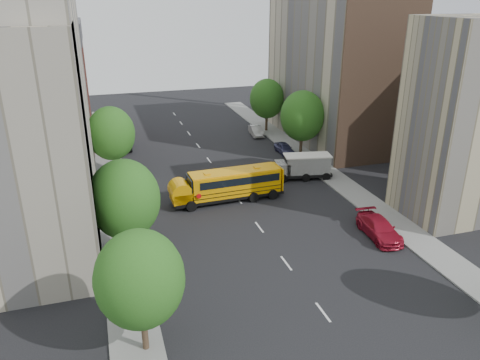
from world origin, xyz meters
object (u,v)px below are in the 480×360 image
parked_car_1 (138,176)px  parked_car_5 (256,131)px  street_tree_1 (124,199)px  parked_car_3 (379,228)px  street_tree_5 (267,99)px  street_tree_2 (111,134)px  safari_truck (303,166)px  school_bus (227,184)px  parked_car_4 (284,148)px  parked_car_0 (148,248)px  street_tree_0 (140,279)px  street_tree_4 (302,116)px  parked_car_2 (121,142)px

parked_car_1 → parked_car_5: (17.60, 12.75, 0.01)m
street_tree_1 → parked_car_3: street_tree_1 is taller
street_tree_5 → street_tree_2: bearing=-151.4°
street_tree_1 → safari_truck: street_tree_1 is taller
school_bus → parked_car_4: (10.72, 11.49, -1.04)m
school_bus → parked_car_0: size_ratio=2.44×
parked_car_0 → street_tree_1: bearing=-7.2°
school_bus → street_tree_0: bearing=-120.8°
parked_car_3 → street_tree_5: bearing=90.5°
street_tree_1 → street_tree_4: 28.43m
parked_car_3 → parked_car_5: 30.67m
safari_truck → school_bus: bearing=-150.6°
street_tree_0 → parked_car_3: street_tree_0 is taller
street_tree_2 → parked_car_2: size_ratio=1.33×
parked_car_1 → parked_car_2: (-0.80, 12.57, 0.14)m
school_bus → parked_car_4: bearing=44.7°
street_tree_2 → parked_car_5: 22.65m
parked_car_0 → parked_car_1: parked_car_0 is taller
street_tree_1 → parked_car_0: size_ratio=1.77×
street_tree_1 → parked_car_0: 4.42m
street_tree_4 → safari_truck: bearing=-112.3°
street_tree_5 → parked_car_2: street_tree_5 is taller
street_tree_4 → street_tree_5: size_ratio=1.08×
street_tree_2 → parked_car_3: 28.77m
parked_car_5 → school_bus: bearing=-110.7°
parked_car_5 → parked_car_2: bearing=-173.7°
street_tree_1 → street_tree_5: street_tree_1 is taller
street_tree_5 → parked_car_5: size_ratio=1.82×
school_bus → parked_car_5: bearing=61.3°
street_tree_0 → street_tree_1: (0.00, 10.00, 0.31)m
street_tree_5 → parked_car_1: street_tree_5 is taller
parked_car_1 → parked_car_5: size_ratio=0.98×
parked_car_2 → parked_car_5: parked_car_2 is taller
street_tree_1 → parked_car_2: size_ratio=1.36×
parked_car_2 → parked_car_4: 20.91m
street_tree_1 → parked_car_0: street_tree_1 is taller
parked_car_5 → street_tree_0: bearing=-111.7°
parked_car_3 → parked_car_5: size_ratio=1.28×
safari_truck → street_tree_0: bearing=-121.2°
parked_car_3 → street_tree_1: bearing=177.2°
parked_car_4 → parked_car_3: bearing=-92.3°
street_tree_5 → street_tree_0: bearing=-118.8°
street_tree_1 → parked_car_0: bearing=-1.7°
parked_car_3 → parked_car_5: bearing=94.3°
street_tree_2 → parked_car_4: size_ratio=1.98×
parked_car_4 → parked_car_5: 8.52m
parked_car_1 → street_tree_0: bearing=84.2°
street_tree_4 → parked_car_5: street_tree_4 is taller
parked_car_1 → safari_truck: bearing=165.8°
safari_truck → parked_car_2: (-17.88, 16.62, -0.58)m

